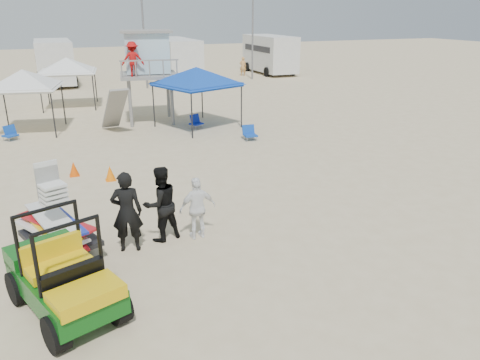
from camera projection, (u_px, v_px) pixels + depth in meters
name	position (u px, v px, depth m)	size (l,w,h in m)	color
ground	(273.00, 290.00, 9.51)	(140.00, 140.00, 0.00)	beige
utility_cart	(61.00, 270.00, 8.49)	(2.07, 2.84, 1.95)	#0C4E11
surf_trailer	(57.00, 224.00, 10.56)	(1.81, 2.46, 1.99)	black
man_left	(127.00, 212.00, 10.78)	(0.71, 0.47, 1.95)	black
man_mid	(161.00, 204.00, 11.31)	(0.92, 0.71, 1.88)	black
man_right	(198.00, 208.00, 11.44)	(0.93, 0.39, 1.58)	white
lifeguard_tower	(145.00, 56.00, 22.84)	(3.09, 3.09, 4.35)	gray
canopy_blue	(196.00, 70.00, 21.83)	(4.07, 4.07, 3.26)	black
canopy_white_a	(22.00, 73.00, 20.90)	(3.34, 3.34, 3.27)	black
canopy_white_c	(66.00, 60.00, 26.54)	(3.33, 3.33, 3.23)	black
cone_near	(110.00, 173.00, 15.55)	(0.34, 0.34, 0.50)	orange
cone_far	(74.00, 169.00, 15.98)	(0.34, 0.34, 0.50)	#E95007
beach_chair_a	(10.00, 133.00, 20.41)	(0.73, 0.84, 0.64)	#1043B0
beach_chair_b	(196.00, 121.00, 22.51)	(0.71, 0.79, 0.64)	#0D2193
beach_chair_c	(249.00, 133.00, 20.43)	(0.58, 0.62, 0.64)	#1042AD
rv_mid_left	(54.00, 60.00, 35.23)	(2.65, 6.50, 3.25)	silver
rv_mid_right	(176.00, 58.00, 37.12)	(2.64, 7.00, 3.25)	silver
rv_far_right	(270.00, 53.00, 41.62)	(2.64, 6.60, 3.25)	silver
light_pole_left	(144.00, 31.00, 32.70)	(0.14, 0.14, 8.00)	slate
light_pole_right	(253.00, 28.00, 37.20)	(0.14, 0.14, 8.00)	slate
distant_beachgoers	(63.00, 92.00, 27.78)	(21.10, 12.24, 1.59)	tan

